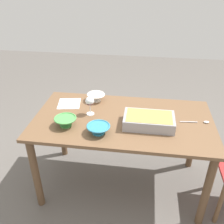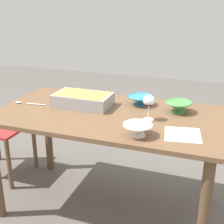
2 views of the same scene
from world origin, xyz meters
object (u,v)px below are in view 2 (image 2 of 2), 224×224
at_px(small_bowl, 178,106).
at_px(napkin, 183,135).
at_px(wine_glass, 149,102).
at_px(casserole_dish, 83,99).
at_px(mixing_bowl, 138,129).
at_px(dining_table, 107,128).
at_px(serving_spoon, 24,103).
at_px(serving_bowl, 140,100).

bearing_deg(small_bowl, napkin, 102.49).
bearing_deg(napkin, wine_glass, -33.40).
bearing_deg(casserole_dish, mixing_bowl, 144.23).
relative_size(wine_glass, small_bowl, 0.93).
distance_m(mixing_bowl, napkin, 0.26).
bearing_deg(dining_table, serving_spoon, 2.29).
bearing_deg(serving_spoon, casserole_dish, -166.29).
xyz_separation_m(serving_bowl, napkin, (-0.36, 0.42, -0.04)).
bearing_deg(wine_glass, casserole_dish, -12.34).
bearing_deg(serving_bowl, mixing_bowl, 103.22).
bearing_deg(mixing_bowl, serving_bowl, -76.78).
bearing_deg(serving_bowl, casserole_dish, 22.64).
distance_m(wine_glass, serving_bowl, 0.30).
height_order(mixing_bowl, small_bowl, small_bowl).
xyz_separation_m(wine_glass, napkin, (-0.23, 0.15, -0.12)).
xyz_separation_m(dining_table, mixing_bowl, (-0.29, 0.28, 0.15)).
height_order(dining_table, small_bowl, small_bowl).
relative_size(serving_bowl, serving_spoon, 0.76).
xyz_separation_m(small_bowl, serving_spoon, (1.07, 0.20, -0.04)).
distance_m(dining_table, mixing_bowl, 0.43).
height_order(small_bowl, serving_bowl, small_bowl).
relative_size(mixing_bowl, serving_spoon, 0.71).
height_order(mixing_bowl, napkin, mixing_bowl).
bearing_deg(serving_spoon, small_bowl, -169.59).
relative_size(casserole_dish, napkin, 1.94).
xyz_separation_m(dining_table, serving_spoon, (0.63, 0.03, 0.11)).
relative_size(small_bowl, serving_spoon, 0.75).
xyz_separation_m(mixing_bowl, serving_bowl, (0.12, -0.52, -0.00)).
bearing_deg(wine_glass, small_bowl, -127.27).
distance_m(small_bowl, serving_bowl, 0.28).
height_order(wine_glass, mixing_bowl, wine_glass).
xyz_separation_m(casserole_dish, mixing_bowl, (-0.50, 0.36, -0.01)).
height_order(mixing_bowl, serving_bowl, mixing_bowl).
xyz_separation_m(casserole_dish, napkin, (-0.73, 0.26, -0.05)).
bearing_deg(napkin, serving_spoon, -7.99).
xyz_separation_m(casserole_dish, small_bowl, (-0.65, -0.09, -0.01)).
bearing_deg(napkin, serving_bowl, -49.72).
distance_m(wine_glass, napkin, 0.30).
height_order(serving_bowl, napkin, serving_bowl).
xyz_separation_m(small_bowl, napkin, (-0.08, 0.36, -0.04)).
height_order(dining_table, mixing_bowl, mixing_bowl).
bearing_deg(mixing_bowl, dining_table, -44.66).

